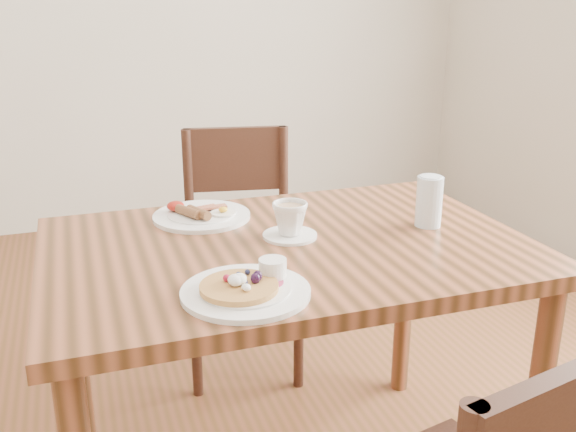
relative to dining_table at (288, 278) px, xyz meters
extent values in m
cube|color=brown|center=(0.00, 0.00, 0.08)|extent=(1.20, 0.80, 0.04)
cylinder|color=brown|center=(0.54, -0.34, -0.30)|extent=(0.06, 0.06, 0.71)
cylinder|color=brown|center=(0.54, 0.34, -0.30)|extent=(0.06, 0.06, 0.71)
cylinder|color=brown|center=(-0.54, 0.34, -0.30)|extent=(0.06, 0.06, 0.71)
cube|color=#361D13|center=(0.05, 0.67, -0.20)|extent=(0.49, 0.49, 0.04)
cylinder|color=#361D13|center=(-0.16, 0.53, -0.44)|extent=(0.04, 0.04, 0.43)
cylinder|color=#361D13|center=(0.20, 0.47, -0.44)|extent=(0.04, 0.04, 0.43)
cylinder|color=#361D13|center=(-0.09, 0.88, -0.44)|extent=(0.04, 0.04, 0.43)
cylinder|color=#361D13|center=(0.26, 0.82, -0.44)|extent=(0.04, 0.04, 0.43)
cylinder|color=#361D13|center=(0.26, 0.82, 0.01)|extent=(0.04, 0.04, 0.43)
cylinder|color=#361D13|center=(-0.09, 0.88, 0.01)|extent=(0.04, 0.04, 0.43)
cube|color=#361D13|center=(0.09, 0.86, 0.11)|extent=(0.38, 0.10, 0.24)
cylinder|color=white|center=(-0.18, -0.26, 0.10)|extent=(0.27, 0.27, 0.01)
cylinder|color=white|center=(-0.18, -0.26, 0.11)|extent=(0.19, 0.19, 0.01)
cylinder|color=#B22D59|center=(-0.13, -0.25, 0.12)|extent=(0.07, 0.07, 0.00)
cylinder|color=#C68C47|center=(-0.19, -0.26, 0.12)|extent=(0.16, 0.16, 0.01)
ellipsoid|color=white|center=(-0.20, -0.27, 0.14)|extent=(0.03, 0.03, 0.02)
ellipsoid|color=white|center=(-0.18, -0.29, 0.13)|extent=(0.02, 0.02, 0.01)
cylinder|color=white|center=(-0.11, -0.22, 0.13)|extent=(0.06, 0.06, 0.04)
cylinder|color=#591E07|center=(-0.11, -0.22, 0.15)|extent=(0.05, 0.05, 0.00)
sphere|color=black|center=(-0.16, -0.25, 0.14)|extent=(0.02, 0.02, 0.02)
sphere|color=#1E234C|center=(-0.17, -0.22, 0.13)|extent=(0.01, 0.01, 0.01)
sphere|color=#1E234C|center=(-0.19, -0.21, 0.13)|extent=(0.01, 0.01, 0.01)
sphere|color=#B21938|center=(-0.20, -0.24, 0.13)|extent=(0.02, 0.02, 0.02)
sphere|color=black|center=(-0.21, -0.26, 0.14)|extent=(0.02, 0.02, 0.02)
sphere|color=#1E234C|center=(-0.19, -0.28, 0.13)|extent=(0.01, 0.01, 0.01)
sphere|color=black|center=(-0.17, -0.26, 0.14)|extent=(0.02, 0.02, 0.02)
sphere|color=#1E234C|center=(-0.11, -0.30, 0.12)|extent=(0.01, 0.01, 0.01)
sphere|color=#B21938|center=(-0.10, -0.26, 0.12)|extent=(0.01, 0.01, 0.01)
sphere|color=black|center=(-0.11, -0.22, 0.12)|extent=(0.02, 0.02, 0.02)
cylinder|color=white|center=(-0.17, 0.26, 0.10)|extent=(0.27, 0.27, 0.01)
cylinder|color=white|center=(-0.17, 0.26, 0.11)|extent=(0.19, 0.19, 0.01)
cylinder|color=brown|center=(-0.21, 0.24, 0.13)|extent=(0.06, 0.10, 0.03)
cylinder|color=brown|center=(-0.18, 0.22, 0.13)|extent=(0.06, 0.10, 0.03)
cube|color=maroon|center=(-0.16, 0.29, 0.12)|extent=(0.08, 0.04, 0.01)
cube|color=maroon|center=(-0.13, 0.27, 0.12)|extent=(0.08, 0.03, 0.01)
cylinder|color=white|center=(-0.11, 0.23, 0.12)|extent=(0.07, 0.07, 0.00)
ellipsoid|color=yellow|center=(-0.11, 0.23, 0.13)|extent=(0.03, 0.03, 0.01)
ellipsoid|color=#A5190F|center=(-0.23, 0.30, 0.13)|extent=(0.05, 0.05, 0.03)
cylinder|color=white|center=(0.02, 0.04, 0.10)|extent=(0.14, 0.14, 0.01)
imported|color=white|center=(0.02, 0.04, 0.15)|extent=(0.13, 0.13, 0.08)
cylinder|color=tan|center=(0.02, 0.04, 0.18)|extent=(0.07, 0.07, 0.00)
cylinder|color=silver|center=(0.40, 0.00, 0.17)|extent=(0.07, 0.07, 0.14)
camera|label=1|loc=(-0.48, -1.42, 0.68)|focal=40.00mm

